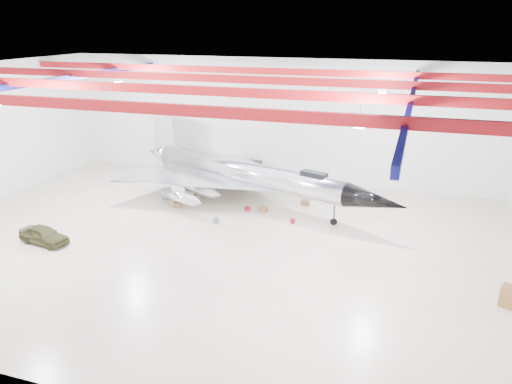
% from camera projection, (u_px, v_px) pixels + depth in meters
% --- Properties ---
extents(floor, '(40.00, 40.00, 0.00)m').
position_uv_depth(floor, '(210.00, 241.00, 33.43)').
color(floor, '#C1B399').
rests_on(floor, ground).
extents(wall_back, '(40.00, 0.00, 40.00)m').
position_uv_depth(wall_back, '(274.00, 120.00, 45.13)').
color(wall_back, silver).
rests_on(wall_back, floor).
extents(ceiling, '(40.00, 40.00, 0.00)m').
position_uv_depth(ceiling, '(205.00, 74.00, 29.86)').
color(ceiling, '#0A0F38').
rests_on(ceiling, wall_back).
extents(ceiling_structure, '(39.50, 29.50, 1.08)m').
position_uv_depth(ceiling_structure, '(205.00, 85.00, 30.08)').
color(ceiling_structure, maroon).
rests_on(ceiling_structure, ceiling).
extents(jet_aircraft, '(24.35, 18.28, 6.87)m').
position_uv_depth(jet_aircraft, '(245.00, 175.00, 40.04)').
color(jet_aircraft, silver).
rests_on(jet_aircraft, floor).
extents(jeep, '(3.76, 1.97, 1.22)m').
position_uv_depth(jeep, '(44.00, 235.00, 32.90)').
color(jeep, '#36351B').
rests_on(jeep, floor).
extents(crate_ply, '(0.70, 0.62, 0.41)m').
position_uv_depth(crate_ply, '(177.00, 204.00, 39.56)').
color(crate_ply, olive).
rests_on(crate_ply, floor).
extents(toolbox_red, '(0.50, 0.45, 0.29)m').
position_uv_depth(toolbox_red, '(247.00, 209.00, 38.83)').
color(toolbox_red, maroon).
rests_on(toolbox_red, floor).
extents(engine_drum, '(0.50, 0.50, 0.37)m').
position_uv_depth(engine_drum, '(216.00, 221.00, 36.40)').
color(engine_drum, '#59595B').
rests_on(engine_drum, floor).
extents(parts_bin, '(0.66, 0.54, 0.45)m').
position_uv_depth(parts_bin, '(305.00, 202.00, 39.95)').
color(parts_bin, olive).
rests_on(parts_bin, floor).
extents(crate_small, '(0.47, 0.39, 0.30)m').
position_uv_depth(crate_small, '(166.00, 198.00, 41.15)').
color(crate_small, '#59595B').
rests_on(crate_small, floor).
extents(tool_chest, '(0.46, 0.46, 0.32)m').
position_uv_depth(tool_chest, '(293.00, 221.00, 36.40)').
color(tool_chest, maroon).
rests_on(tool_chest, floor).
extents(oil_barrel, '(0.69, 0.61, 0.41)m').
position_uv_depth(oil_barrel, '(263.00, 209.00, 38.58)').
color(oil_barrel, olive).
rests_on(oil_barrel, floor).
extents(spares_box, '(0.50, 0.50, 0.41)m').
position_uv_depth(spares_box, '(303.00, 195.00, 41.84)').
color(spares_box, '#59595B').
rests_on(spares_box, floor).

